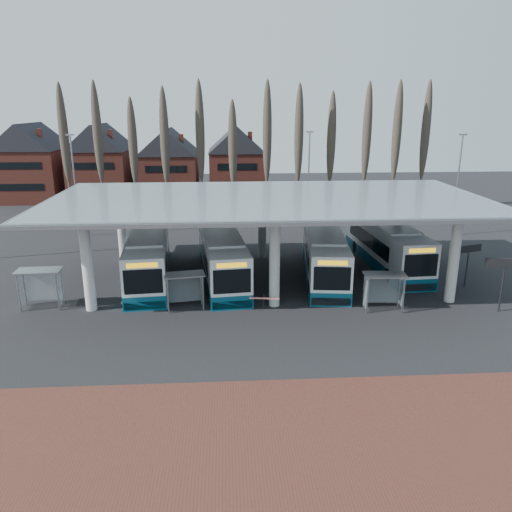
{
  "coord_description": "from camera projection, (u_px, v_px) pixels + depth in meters",
  "views": [
    {
      "loc": [
        -3.11,
        -28.34,
        12.81
      ],
      "look_at": [
        -0.94,
        7.0,
        2.1
      ],
      "focal_mm": 35.0,
      "sensor_mm": 36.0,
      "label": 1
    }
  ],
  "objects": [
    {
      "name": "info_sign_0",
      "position": [
        505.0,
        267.0,
        31.49
      ],
      "size": [
        2.39,
        0.61,
        3.59
      ],
      "rotation": [
        0.0,
        0.0,
        -0.2
      ],
      "color": "black",
      "rests_on": "ground"
    },
    {
      "name": "bus_0",
      "position": [
        149.0,
        256.0,
        38.19
      ],
      "size": [
        4.01,
        13.39,
        3.67
      ],
      "rotation": [
        0.0,
        0.0,
        0.09
      ],
      "color": "white",
      "rests_on": "ground"
    },
    {
      "name": "bus_3",
      "position": [
        386.0,
        245.0,
        41.43
      ],
      "size": [
        3.62,
        13.32,
        3.66
      ],
      "rotation": [
        0.0,
        0.0,
        0.06
      ],
      "color": "white",
      "rests_on": "ground"
    },
    {
      "name": "poplar_row",
      "position": [
        251.0,
        140.0,
        59.95
      ],
      "size": [
        45.1,
        1.1,
        14.5
      ],
      "color": "#473D33",
      "rests_on": "ground"
    },
    {
      "name": "lamp_post_c",
      "position": [
        457.0,
        184.0,
        49.7
      ],
      "size": [
        0.8,
        0.16,
        10.17
      ],
      "color": "slate",
      "rests_on": "ground"
    },
    {
      "name": "info_sign_1",
      "position": [
        469.0,
        252.0,
        35.88
      ],
      "size": [
        2.1,
        0.75,
        3.22
      ],
      "rotation": [
        0.0,
        0.0,
        0.3
      ],
      "color": "black",
      "rests_on": "ground"
    },
    {
      "name": "barrier",
      "position": [
        264.0,
        299.0,
        32.39
      ],
      "size": [
        1.94,
        0.66,
        0.97
      ],
      "rotation": [
        0.0,
        0.0,
        -0.14
      ],
      "color": "black",
      "rests_on": "ground"
    },
    {
      "name": "bus_1",
      "position": [
        222.0,
        256.0,
        38.23
      ],
      "size": [
        4.12,
        13.27,
        3.63
      ],
      "rotation": [
        0.0,
        0.0,
        0.1
      ],
      "color": "white",
      "rests_on": "ground"
    },
    {
      "name": "townhouse_row",
      "position": [
        135.0,
        156.0,
        70.35
      ],
      "size": [
        36.8,
        10.3,
        12.25
      ],
      "color": "brown",
      "rests_on": "ground"
    },
    {
      "name": "lamp_post_b",
      "position": [
        309.0,
        177.0,
        54.61
      ],
      "size": [
        0.8,
        0.16,
        10.17
      ],
      "color": "slate",
      "rests_on": "ground"
    },
    {
      "name": "ground",
      "position": [
        278.0,
        321.0,
        30.96
      ],
      "size": [
        140.0,
        140.0,
        0.0
      ],
      "primitive_type": "plane",
      "color": "black",
      "rests_on": "ground"
    },
    {
      "name": "shelter_1",
      "position": [
        184.0,
        283.0,
        32.39
      ],
      "size": [
        2.78,
        1.7,
        2.42
      ],
      "rotation": [
        0.0,
        0.0,
        0.16
      ],
      "color": "gray",
      "rests_on": "ground"
    },
    {
      "name": "shelter_2",
      "position": [
        384.0,
        283.0,
        32.18
      ],
      "size": [
        2.75,
        1.5,
        2.48
      ],
      "rotation": [
        0.0,
        0.0,
        -0.06
      ],
      "color": "gray",
      "rests_on": "ground"
    },
    {
      "name": "lamp_post_a",
      "position": [
        75.0,
        184.0,
        49.38
      ],
      "size": [
        0.8,
        0.16,
        10.17
      ],
      "color": "slate",
      "rests_on": "ground"
    },
    {
      "name": "shelter_0",
      "position": [
        40.0,
        280.0,
        32.57
      ],
      "size": [
        2.87,
        1.53,
        2.62
      ],
      "rotation": [
        0.0,
        0.0,
        0.04
      ],
      "color": "gray",
      "rests_on": "ground"
    },
    {
      "name": "station_canopy",
      "position": [
        268.0,
        206.0,
        36.96
      ],
      "size": [
        32.0,
        16.0,
        6.34
      ],
      "color": "silver",
      "rests_on": "ground"
    },
    {
      "name": "bus_2",
      "position": [
        324.0,
        254.0,
        38.81
      ],
      "size": [
        4.21,
        13.17,
        3.6
      ],
      "rotation": [
        0.0,
        0.0,
        -0.11
      ],
      "color": "white",
      "rests_on": "ground"
    },
    {
      "name": "brick_strip",
      "position": [
        310.0,
        447.0,
        19.49
      ],
      "size": [
        70.0,
        10.0,
        0.03
      ],
      "primitive_type": "cube",
      "color": "#502720",
      "rests_on": "ground"
    }
  ]
}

